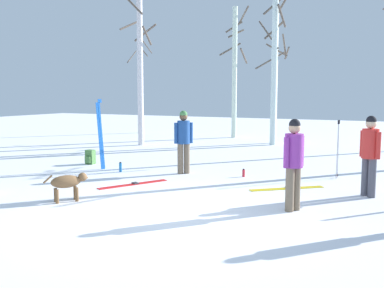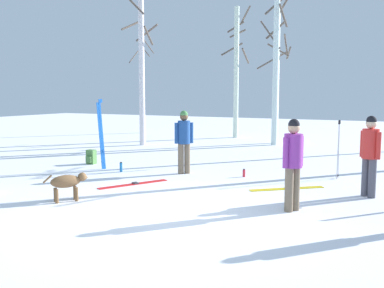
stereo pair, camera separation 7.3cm
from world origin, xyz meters
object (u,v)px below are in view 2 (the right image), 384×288
object	(u,v)px
dog	(68,182)
ski_pair_lying_0	(134,184)
person_3	(293,159)
ski_pair_planted_1	(101,135)
ski_pair_lying_1	(287,188)
water_bottle_1	(244,173)
backpack_1	(91,157)
water_bottle_0	(121,167)
person_2	(370,151)
person_1	(184,138)
birch_tree_4	(276,54)
ski_poles_0	(338,148)
birch_tree_3	(277,76)
birch_tree_2	(236,70)
birch_tree_0	(141,82)
birch_tree_1	(141,59)

from	to	relation	value
dog	ski_pair_lying_0	xyz separation A→B (m)	(0.26, 1.95, -0.38)
person_3	ski_pair_planted_1	xyz separation A→B (m)	(-5.99, 1.98, 0.02)
ski_pair_lying_1	water_bottle_1	distance (m)	1.68
ski_pair_lying_1	backpack_1	world-z (taller)	backpack_1
water_bottle_0	ski_pair_lying_0	bearing A→B (deg)	-44.58
dog	person_2	bearing A→B (deg)	30.19
ski_pair_lying_0	ski_pair_lying_1	xyz separation A→B (m)	(3.42, 1.17, 0.00)
person_2	ski_pair_lying_0	world-z (taller)	person_2
ski_pair_lying_1	ski_pair_planted_1	bearing A→B (deg)	178.22
water_bottle_0	person_1	bearing A→B (deg)	18.27
birch_tree_4	ski_pair_lying_0	bearing A→B (deg)	-94.32
ski_poles_0	birch_tree_3	xyz separation A→B (m)	(-3.67, 7.09, 2.13)
ski_pair_planted_1	person_3	bearing A→B (deg)	-18.29
ski_pair_planted_1	birch_tree_2	xyz separation A→B (m)	(0.14, 10.29, 2.31)
person_2	ski_pair_planted_1	distance (m)	7.16
birch_tree_3	dog	bearing A→B (deg)	-94.01
person_2	ski_pair_lying_0	bearing A→B (deg)	-166.94
birch_tree_0	person_3	bearing A→B (deg)	-47.06
person_3	birch_tree_1	world-z (taller)	birch_tree_1
person_2	birch_tree_0	world-z (taller)	birch_tree_0
water_bottle_0	birch_tree_1	size ratio (longest dim) A/B	0.04
ski_poles_0	dog	bearing A→B (deg)	-132.35
backpack_1	birch_tree_4	size ratio (longest dim) A/B	0.06
person_2	backpack_1	distance (m)	8.13
ski_poles_0	birch_tree_3	world-z (taller)	birch_tree_3
person_2	water_bottle_1	xyz separation A→B (m)	(-3.11, 0.91, -0.88)
person_1	person_2	bearing A→B (deg)	-7.66
birch_tree_1	person_1	bearing A→B (deg)	-47.38
ski_pair_planted_1	water_bottle_0	distance (m)	1.14
person_3	birch_tree_1	xyz separation A→B (m)	(-8.22, 7.52, 2.61)
dog	water_bottle_1	size ratio (longest dim) A/B	3.54
birch_tree_2	birch_tree_4	xyz separation A→B (m)	(2.59, -2.20, 0.46)
water_bottle_1	birch_tree_4	xyz separation A→B (m)	(-1.32, 7.33, 3.67)
ski_pair_lying_1	birch_tree_3	size ratio (longest dim) A/B	0.27
person_2	person_3	bearing A→B (deg)	-122.51
ski_pair_lying_1	birch_tree_3	world-z (taller)	birch_tree_3
backpack_1	birch_tree_2	bearing A→B (deg)	83.84
person_1	person_3	xyz separation A→B (m)	(3.57, -2.47, 0.00)
person_2	backpack_1	world-z (taller)	person_2
ski_pair_planted_1	water_bottle_1	bearing A→B (deg)	10.68
ski_pair_lying_1	water_bottle_1	xyz separation A→B (m)	(-1.39, 0.93, 0.09)
ski_pair_lying_1	birch_tree_4	size ratio (longest dim) A/B	0.20
ski_pair_planted_1	backpack_1	xyz separation A→B (m)	(-0.90, 0.62, -0.79)
ski_pair_planted_1	birch_tree_1	bearing A→B (deg)	111.94
birch_tree_1	birch_tree_3	world-z (taller)	birch_tree_1
ski_pair_lying_0	backpack_1	xyz separation A→B (m)	(-2.92, 1.97, 0.20)
water_bottle_0	birch_tree_1	world-z (taller)	birch_tree_1
dog	ski_pair_lying_1	bearing A→B (deg)	40.32
water_bottle_0	birch_tree_3	bearing A→B (deg)	78.01
person_1	birch_tree_3	world-z (taller)	birch_tree_3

